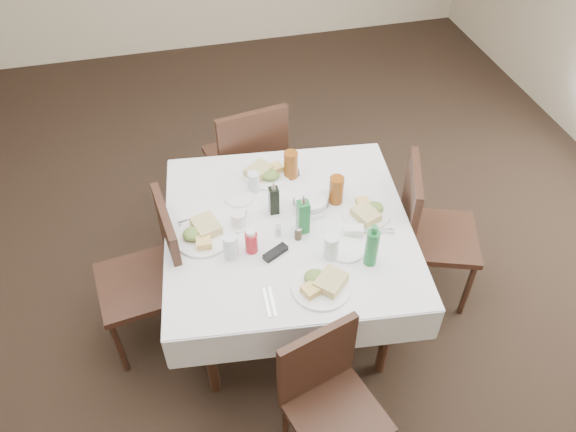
% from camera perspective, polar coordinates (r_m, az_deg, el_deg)
% --- Properties ---
extents(ground_plane, '(7.00, 7.00, 0.00)m').
position_cam_1_polar(ground_plane, '(3.60, -3.25, -9.02)').
color(ground_plane, black).
extents(room_shell, '(6.04, 7.04, 2.80)m').
position_cam_1_polar(room_shell, '(2.45, -4.88, 15.72)').
color(room_shell, beige).
rests_on(room_shell, ground).
extents(dining_table, '(1.44, 1.44, 0.76)m').
position_cam_1_polar(dining_table, '(3.04, 0.00, -2.01)').
color(dining_table, black).
rests_on(dining_table, ground).
extents(chair_north, '(0.53, 0.53, 0.98)m').
position_cam_1_polar(chair_north, '(3.76, -4.03, 5.98)').
color(chair_north, black).
rests_on(chair_north, ground).
extents(chair_south, '(0.50, 0.50, 0.85)m').
position_cam_1_polar(chair_south, '(2.72, 4.02, -17.57)').
color(chair_south, black).
rests_on(chair_south, ground).
extents(chair_east, '(0.57, 0.57, 0.95)m').
position_cam_1_polar(chair_east, '(3.39, 13.79, -1.00)').
color(chair_east, black).
rests_on(chair_east, ground).
extents(chair_west, '(0.50, 0.50, 0.95)m').
position_cam_1_polar(chair_west, '(3.15, -13.42, -5.29)').
color(chair_west, black).
rests_on(chair_west, ground).
extents(meal_north, '(0.28, 0.28, 0.06)m').
position_cam_1_polar(meal_north, '(3.27, -2.26, 4.41)').
color(meal_north, white).
rests_on(meal_north, dining_table).
extents(meal_south, '(0.29, 0.29, 0.06)m').
position_cam_1_polar(meal_south, '(2.69, 3.47, -6.90)').
color(meal_south, white).
rests_on(meal_south, dining_table).
extents(meal_east, '(0.26, 0.26, 0.06)m').
position_cam_1_polar(meal_east, '(3.05, 8.05, 0.46)').
color(meal_east, white).
rests_on(meal_east, dining_table).
extents(meal_west, '(0.30, 0.30, 0.06)m').
position_cam_1_polar(meal_west, '(2.94, -8.69, -1.76)').
color(meal_west, white).
rests_on(meal_west, dining_table).
extents(side_plate_a, '(0.17, 0.17, 0.01)m').
position_cam_1_polar(side_plate_a, '(3.14, -4.99, 1.90)').
color(side_plate_a, white).
rests_on(side_plate_a, dining_table).
extents(side_plate_b, '(0.18, 0.18, 0.01)m').
position_cam_1_polar(side_plate_b, '(2.86, 5.96, -3.45)').
color(side_plate_b, white).
rests_on(side_plate_b, dining_table).
extents(water_n, '(0.07, 0.07, 0.12)m').
position_cam_1_polar(water_n, '(3.15, -3.52, 3.47)').
color(water_n, silver).
rests_on(water_n, dining_table).
extents(water_s, '(0.07, 0.07, 0.14)m').
position_cam_1_polar(water_s, '(2.79, 4.40, -3.13)').
color(water_s, silver).
rests_on(water_s, dining_table).
extents(water_e, '(0.06, 0.06, 0.11)m').
position_cam_1_polar(water_e, '(3.14, 4.92, 3.15)').
color(water_e, silver).
rests_on(water_e, dining_table).
extents(water_w, '(0.08, 0.08, 0.14)m').
position_cam_1_polar(water_w, '(2.79, -5.85, -3.10)').
color(water_w, silver).
rests_on(water_w, dining_table).
extents(iced_tea_a, '(0.08, 0.08, 0.17)m').
position_cam_1_polar(iced_tea_a, '(3.23, 0.29, 5.23)').
color(iced_tea_a, brown).
rests_on(iced_tea_a, dining_table).
extents(iced_tea_b, '(0.08, 0.08, 0.17)m').
position_cam_1_polar(iced_tea_b, '(3.07, 4.93, 2.66)').
color(iced_tea_b, brown).
rests_on(iced_tea_b, dining_table).
extents(bread_basket, '(0.20, 0.20, 0.07)m').
position_cam_1_polar(bread_basket, '(3.06, 2.33, 1.33)').
color(bread_basket, silver).
rests_on(bread_basket, dining_table).
extents(oil_cruet_dark, '(0.05, 0.05, 0.21)m').
position_cam_1_polar(oil_cruet_dark, '(2.99, -1.45, 1.70)').
color(oil_cruet_dark, black).
rests_on(oil_cruet_dark, dining_table).
extents(oil_cruet_green, '(0.06, 0.06, 0.25)m').
position_cam_1_polar(oil_cruet_green, '(2.88, 1.54, 0.06)').
color(oil_cruet_green, '#1A6D31').
rests_on(oil_cruet_green, dining_table).
extents(ketchup_bottle, '(0.06, 0.06, 0.14)m').
position_cam_1_polar(ketchup_bottle, '(2.81, -3.75, -2.60)').
color(ketchup_bottle, red).
rests_on(ketchup_bottle, dining_table).
extents(salt_shaker, '(0.03, 0.03, 0.07)m').
position_cam_1_polar(salt_shaker, '(2.90, -1.01, -1.49)').
color(salt_shaker, white).
rests_on(salt_shaker, dining_table).
extents(pepper_shaker, '(0.04, 0.04, 0.09)m').
position_cam_1_polar(pepper_shaker, '(2.88, 1.05, -1.68)').
color(pepper_shaker, '#433623').
rests_on(pepper_shaker, dining_table).
extents(coffee_mug, '(0.12, 0.12, 0.09)m').
position_cam_1_polar(coffee_mug, '(2.96, -5.03, -0.40)').
color(coffee_mug, white).
rests_on(coffee_mug, dining_table).
extents(sunglasses, '(0.14, 0.10, 0.03)m').
position_cam_1_polar(sunglasses, '(2.83, -1.28, -3.73)').
color(sunglasses, black).
rests_on(sunglasses, dining_table).
extents(green_bottle, '(0.07, 0.07, 0.25)m').
position_cam_1_polar(green_bottle, '(2.75, 8.52, -3.13)').
color(green_bottle, '#1A6D31').
rests_on(green_bottle, dining_table).
extents(sugar_caddy, '(0.11, 0.08, 0.05)m').
position_cam_1_polar(sugar_caddy, '(2.93, 6.66, -1.48)').
color(sugar_caddy, white).
rests_on(sugar_caddy, dining_table).
extents(cutlery_n, '(0.06, 0.19, 0.01)m').
position_cam_1_polar(cutlery_n, '(3.34, 0.57, 5.03)').
color(cutlery_n, silver).
rests_on(cutlery_n, dining_table).
extents(cutlery_s, '(0.05, 0.17, 0.01)m').
position_cam_1_polar(cutlery_s, '(2.64, -1.88, -8.73)').
color(cutlery_s, silver).
rests_on(cutlery_s, dining_table).
extents(cutlery_e, '(0.18, 0.08, 0.01)m').
position_cam_1_polar(cutlery_e, '(2.98, 9.10, -1.58)').
color(cutlery_e, silver).
rests_on(cutlery_e, dining_table).
extents(cutlery_w, '(0.17, 0.06, 0.01)m').
position_cam_1_polar(cutlery_w, '(3.04, -9.59, -0.46)').
color(cutlery_w, silver).
rests_on(cutlery_w, dining_table).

